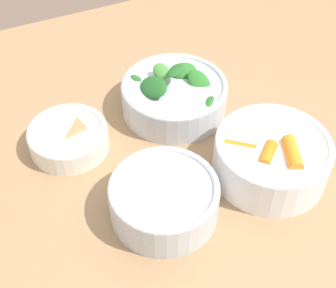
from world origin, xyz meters
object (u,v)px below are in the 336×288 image
object	(u,v)px
bowl_carrots	(271,156)
bowl_cookies	(68,137)
bowl_beans_hotdog	(164,200)
bowl_greens	(174,95)

from	to	relation	value
bowl_carrots	bowl_cookies	bearing A→B (deg)	-35.68
bowl_carrots	bowl_beans_hotdog	bearing A→B (deg)	-0.39
bowl_greens	bowl_beans_hotdog	world-z (taller)	bowl_greens
bowl_greens	bowl_beans_hotdog	size ratio (longest dim) A/B	1.19
bowl_carrots	bowl_greens	bearing A→B (deg)	-71.78
bowl_greens	bowl_beans_hotdog	bearing A→B (deg)	60.44
bowl_carrots	bowl_beans_hotdog	world-z (taller)	bowl_carrots
bowl_greens	bowl_cookies	world-z (taller)	bowl_greens
bowl_cookies	bowl_beans_hotdog	bearing A→B (deg)	114.18
bowl_carrots	bowl_cookies	distance (m)	0.31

